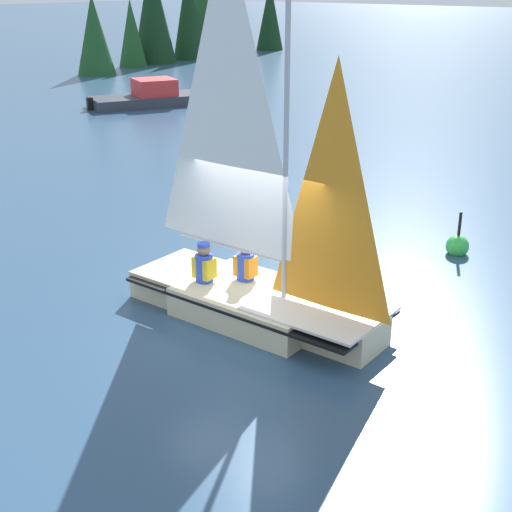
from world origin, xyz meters
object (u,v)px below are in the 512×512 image
(motorboat_distant, at_px, (149,96))
(buoy_marker, at_px, (457,246))
(sailboat_main, at_px, (254,271))
(sailor_helm, at_px, (246,271))
(sailor_crew, at_px, (204,273))

(motorboat_distant, xyz_separation_m, buoy_marker, (-8.64, -18.06, -0.22))
(sailboat_main, relative_size, sailor_helm, 5.36)
(motorboat_distant, height_order, buoy_marker, motorboat_distant)
(sailor_crew, height_order, motorboat_distant, sailor_crew)
(sailboat_main, height_order, sailor_crew, sailboat_main)
(sailboat_main, distance_m, motorboat_distant, 21.37)
(sailor_crew, bearing_deg, motorboat_distant, 137.65)
(sailboat_main, xyz_separation_m, buoy_marker, (4.82, -1.47, -0.64))
(sailboat_main, xyz_separation_m, sailor_helm, (0.24, 0.38, -0.18))
(sailor_helm, bearing_deg, sailboat_main, -33.39)
(sailor_helm, distance_m, motorboat_distant, 20.92)
(sailor_helm, xyz_separation_m, motorboat_distant, (13.22, 16.21, -0.24))
(sailor_crew, xyz_separation_m, motorboat_distant, (13.71, 15.72, -0.24))
(sailor_helm, bearing_deg, sailor_crew, -136.72)
(sailor_crew, height_order, buoy_marker, sailor_crew)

